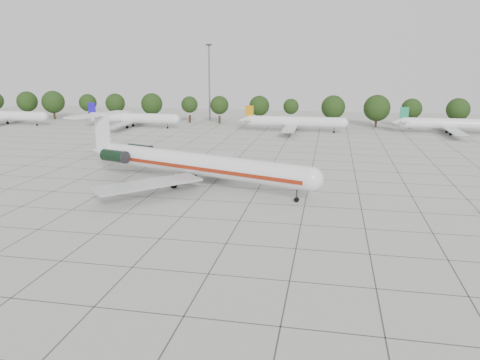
{
  "coord_description": "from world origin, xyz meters",
  "views": [
    {
      "loc": [
        11.13,
        -64.91,
        20.54
      ],
      "look_at": [
        -1.43,
        -0.29,
        3.5
      ],
      "focal_mm": 35.0,
      "sensor_mm": 36.0,
      "label": 1
    }
  ],
  "objects": [
    {
      "name": "bg_airliner_c",
      "position": [
        0.79,
        70.93,
        2.91
      ],
      "size": [
        28.24,
        27.2,
        7.4
      ],
      "color": "silver",
      "rests_on": "ground"
    },
    {
      "name": "bg_airliner_a",
      "position": [
        -91.95,
        68.22,
        2.91
      ],
      "size": [
        28.24,
        27.2,
        7.4
      ],
      "color": "silver",
      "rests_on": "ground"
    },
    {
      "name": "bg_airliner_b",
      "position": [
        -49.07,
        70.27,
        2.91
      ],
      "size": [
        28.24,
        27.2,
        7.4
      ],
      "color": "silver",
      "rests_on": "ground"
    },
    {
      "name": "tree_line",
      "position": [
        -11.68,
        85.0,
        5.98
      ],
      "size": [
        249.86,
        8.44,
        10.22
      ],
      "color": "#332114",
      "rests_on": "ground"
    },
    {
      "name": "main_airliner",
      "position": [
        -12.15,
        8.26,
        3.84
      ],
      "size": [
        45.22,
        34.45,
        10.87
      ],
      "rotation": [
        0.0,
        0.0,
        -0.33
      ],
      "color": "silver",
      "rests_on": "ground"
    },
    {
      "name": "ground",
      "position": [
        0.0,
        0.0,
        0.0
      ],
      "size": [
        260.0,
        260.0,
        0.0
      ],
      "primitive_type": "plane",
      "color": "#ABABA4",
      "rests_on": "ground"
    },
    {
      "name": "bg_airliner_d",
      "position": [
        44.83,
        74.99,
        2.91
      ],
      "size": [
        28.24,
        27.2,
        7.4
      ],
      "color": "silver",
      "rests_on": "ground"
    },
    {
      "name": "floodlight_mast",
      "position": [
        -30.0,
        92.0,
        14.28
      ],
      "size": [
        1.6,
        1.6,
        25.45
      ],
      "color": "slate",
      "rests_on": "ground"
    },
    {
      "name": "apron_joints",
      "position": [
        0.0,
        15.0,
        0.01
      ],
      "size": [
        170.0,
        170.0,
        0.02
      ],
      "primitive_type": "cube",
      "color": "#383838",
      "rests_on": "ground"
    }
  ]
}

